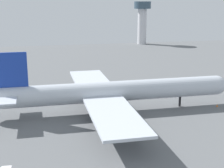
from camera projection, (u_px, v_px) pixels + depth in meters
The scene contains 4 objects.
ground_plane at pixel (112, 111), 99.23m from camera, with size 291.09×291.09×0.00m, color slate.
cargo_airplane at pixel (110, 92), 97.58m from camera, with size 72.77×64.71×18.67m.
safety_cone_nose at pixel (217, 105), 103.37m from camera, with size 0.55×0.55×0.79m, color orange.
control_tower at pixel (142, 18), 237.14m from camera, with size 11.90×11.90×29.91m.
Camera 1 is at (-20.61, -91.67, 32.94)m, focal length 53.60 mm.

